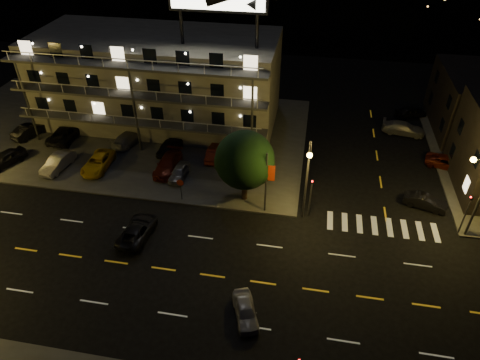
% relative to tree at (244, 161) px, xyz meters
% --- Properties ---
extents(ground, '(140.00, 140.00, 0.00)m').
position_rel_tree_xyz_m(ground, '(-2.81, -9.83, -4.37)').
color(ground, black).
rests_on(ground, ground).
extents(curb_nw, '(44.00, 24.00, 0.15)m').
position_rel_tree_xyz_m(curb_nw, '(-16.81, 10.17, -4.29)').
color(curb_nw, '#3A3A37').
rests_on(curb_nw, ground).
extents(motel, '(28.00, 13.80, 18.10)m').
position_rel_tree_xyz_m(motel, '(-12.75, 14.05, 0.97)').
color(motel, gray).
rests_on(motel, ground).
extents(streetlight_nc, '(0.44, 1.92, 8.00)m').
position_rel_tree_xyz_m(streetlight_nc, '(5.69, -1.89, 0.59)').
color(streetlight_nc, '#2D2D30').
rests_on(streetlight_nc, ground).
extents(streetlight_ne, '(1.92, 0.44, 8.00)m').
position_rel_tree_xyz_m(streetlight_ne, '(19.33, -1.53, 0.59)').
color(streetlight_ne, '#2D2D30').
rests_on(streetlight_ne, ground).
extents(signal_nw, '(0.20, 0.27, 4.60)m').
position_rel_tree_xyz_m(signal_nw, '(6.19, -1.33, -1.80)').
color(signal_nw, '#2D2D30').
rests_on(signal_nw, ground).
extents(signal_ne, '(0.27, 0.20, 4.60)m').
position_rel_tree_xyz_m(signal_ne, '(19.19, -1.33, -1.80)').
color(signal_ne, '#2D2D30').
rests_on(signal_ne, ground).
extents(banner_north, '(0.83, 0.16, 6.40)m').
position_rel_tree_xyz_m(banner_north, '(2.28, -1.43, -0.94)').
color(banner_north, '#2D2D30').
rests_on(banner_north, ground).
extents(stop_sign, '(0.91, 0.11, 2.61)m').
position_rel_tree_xyz_m(stop_sign, '(-5.81, -1.26, -2.66)').
color(stop_sign, '#2D2D30').
rests_on(stop_sign, ground).
extents(tree, '(5.64, 5.43, 7.10)m').
position_rel_tree_xyz_m(tree, '(0.00, 0.00, 0.00)').
color(tree, black).
rests_on(tree, curb_nw).
extents(lot_car_0, '(3.39, 4.71, 1.49)m').
position_rel_tree_xyz_m(lot_car_0, '(-25.87, 1.22, -3.47)').
color(lot_car_0, black).
rests_on(lot_car_0, curb_nw).
extents(lot_car_1, '(2.10, 4.58, 1.45)m').
position_rel_tree_xyz_m(lot_car_1, '(-20.00, 1.45, -3.49)').
color(lot_car_1, gray).
rests_on(lot_car_1, curb_nw).
extents(lot_car_2, '(2.30, 4.88, 1.35)m').
position_rel_tree_xyz_m(lot_car_2, '(-15.91, 2.28, -3.55)').
color(lot_car_2, yellow).
rests_on(lot_car_2, curb_nw).
extents(lot_car_3, '(2.14, 5.05, 1.45)m').
position_rel_tree_xyz_m(lot_car_3, '(-8.58, 3.26, -3.49)').
color(lot_car_3, '#5D1A0D').
rests_on(lot_car_3, curb_nw).
extents(lot_car_4, '(1.62, 3.67, 1.23)m').
position_rel_tree_xyz_m(lot_car_4, '(-7.06, 2.18, -3.61)').
color(lot_car_4, gray).
rests_on(lot_car_4, curb_nw).
extents(lot_car_5, '(3.13, 4.80, 1.49)m').
position_rel_tree_xyz_m(lot_car_5, '(-26.61, 7.16, -3.47)').
color(lot_car_5, black).
rests_on(lot_car_5, curb_nw).
extents(lot_car_6, '(2.57, 5.52, 1.53)m').
position_rel_tree_xyz_m(lot_car_6, '(-22.22, 7.25, -3.45)').
color(lot_car_6, black).
rests_on(lot_car_6, curb_nw).
extents(lot_car_7, '(3.16, 5.14, 1.39)m').
position_rel_tree_xyz_m(lot_car_7, '(-14.64, 7.59, -3.52)').
color(lot_car_7, gray).
rests_on(lot_car_7, curb_nw).
extents(lot_car_8, '(2.30, 4.61, 1.51)m').
position_rel_tree_xyz_m(lot_car_8, '(-9.44, 6.73, -3.47)').
color(lot_car_8, black).
rests_on(lot_car_8, curb_nw).
extents(lot_car_9, '(1.48, 4.09, 1.34)m').
position_rel_tree_xyz_m(lot_car_9, '(-4.31, 6.31, -3.55)').
color(lot_car_9, '#5D1A0D').
rests_on(lot_car_9, curb_nw).
extents(side_car_0, '(4.10, 2.39, 1.28)m').
position_rel_tree_xyz_m(side_car_0, '(16.81, 1.83, -3.73)').
color(side_car_0, black).
rests_on(side_car_0, ground).
extents(side_car_1, '(4.81, 3.17, 1.23)m').
position_rel_tree_xyz_m(side_car_1, '(20.25, 9.20, -3.75)').
color(side_car_1, '#5D1A0D').
rests_on(side_car_1, ground).
extents(side_car_2, '(5.16, 2.69, 1.43)m').
position_rel_tree_xyz_m(side_car_2, '(16.56, 15.70, -3.65)').
color(side_car_2, gray).
rests_on(side_car_2, ground).
extents(side_car_3, '(4.30, 2.99, 1.36)m').
position_rel_tree_xyz_m(side_car_3, '(18.04, 20.25, -3.69)').
color(side_car_3, black).
rests_on(side_car_3, ground).
extents(road_car_east, '(2.63, 3.96, 1.25)m').
position_rel_tree_xyz_m(road_car_east, '(2.34, -13.04, -3.74)').
color(road_car_east, gray).
rests_on(road_car_east, ground).
extents(road_car_west, '(2.59, 5.00, 1.35)m').
position_rel_tree_xyz_m(road_car_west, '(-8.15, -6.63, -3.70)').
color(road_car_west, black).
rests_on(road_car_west, ground).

